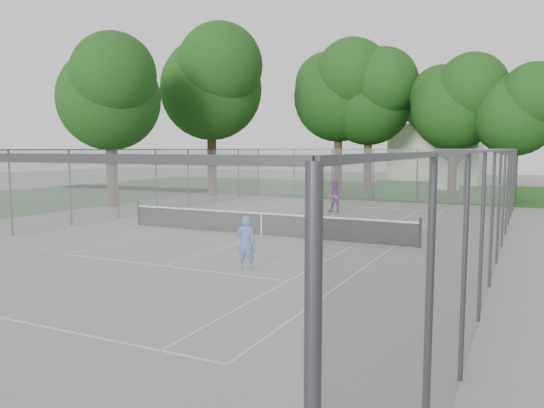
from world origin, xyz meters
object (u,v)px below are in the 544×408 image
at_px(house, 437,145).
at_px(girl_player, 246,242).
at_px(woman_player, 336,196).
at_px(tennis_net, 261,223).

xyz_separation_m(house, girl_player, (0.28, -36.27, -3.02)).
bearing_deg(house, woman_player, -95.19).
bearing_deg(girl_player, tennis_net, -90.42).
bearing_deg(woman_player, tennis_net, -89.69).
relative_size(tennis_net, woman_player, 7.03).
xyz_separation_m(tennis_net, house, (2.10, 30.66, 3.31)).
bearing_deg(tennis_net, house, 86.09).
height_order(tennis_net, house, house).
distance_m(house, woman_player, 22.11).
distance_m(house, girl_player, 36.40).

